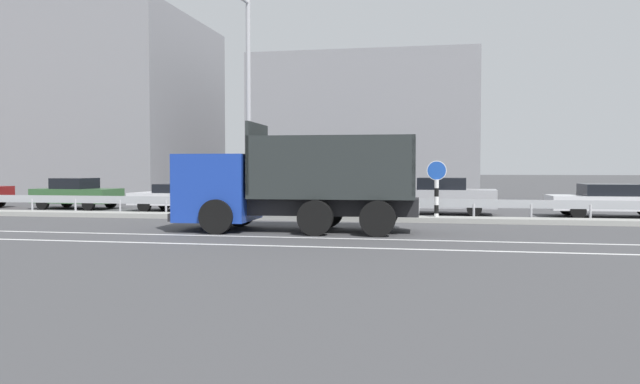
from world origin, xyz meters
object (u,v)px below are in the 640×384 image
object	(u,v)px
street_lamp_1	(246,96)
parked_car_6	(612,200)
median_road_sign	(437,190)
dump_truck	(268,191)
parked_car_3	(183,197)
parked_car_4	(295,195)
parked_car_2	(77,193)
parked_car_5	(439,196)

from	to	relation	value
street_lamp_1	parked_car_6	xyz separation A→B (m)	(14.01, 3.64, -4.03)
median_road_sign	street_lamp_1	xyz separation A→B (m)	(-7.16, -0.17, 3.54)
dump_truck	parked_car_3	bearing A→B (deg)	36.88
parked_car_3	parked_car_4	bearing A→B (deg)	101.03
street_lamp_1	parked_car_2	world-z (taller)	street_lamp_1
parked_car_5	parked_car_6	xyz separation A→B (m)	(6.76, -0.36, -0.10)
parked_car_5	parked_car_6	size ratio (longest dim) A/B	0.98
dump_truck	median_road_sign	bearing A→B (deg)	-53.20
median_road_sign	parked_car_4	world-z (taller)	median_road_sign
parked_car_2	parked_car_3	xyz separation A→B (m)	(5.73, -0.66, -0.09)
dump_truck	parked_car_2	distance (m)	14.51
street_lamp_1	parked_car_5	xyz separation A→B (m)	(7.26, 4.01, -3.93)
parked_car_3	parked_car_5	world-z (taller)	parked_car_5
dump_truck	median_road_sign	distance (m)	6.67
parked_car_5	parked_car_3	bearing A→B (deg)	94.37
dump_truck	street_lamp_1	xyz separation A→B (m)	(-1.96, 4.00, 3.46)
parked_car_3	parked_car_5	xyz separation A→B (m)	(11.45, 0.36, 0.13)
parked_car_2	parked_car_4	xyz separation A→B (m)	(10.78, 0.06, -0.01)
parked_car_2	parked_car_5	xyz separation A→B (m)	(17.18, -0.30, 0.04)
median_road_sign	parked_car_3	world-z (taller)	median_road_sign
parked_car_4	dump_truck	bearing A→B (deg)	8.96
parked_car_3	dump_truck	bearing A→B (deg)	41.75
median_road_sign	parked_car_6	size ratio (longest dim) A/B	0.45
parked_car_4	parked_car_5	world-z (taller)	parked_car_5
street_lamp_1	dump_truck	bearing A→B (deg)	-63.86
street_lamp_1	parked_car_6	distance (m)	15.03
parked_car_2	parked_car_4	size ratio (longest dim) A/B	0.93
parked_car_2	parked_car_3	bearing A→B (deg)	86.58
parked_car_4	median_road_sign	bearing A→B (deg)	57.77
street_lamp_1	parked_car_5	distance (m)	9.17
dump_truck	parked_car_5	distance (m)	9.61
dump_truck	parked_car_4	world-z (taller)	dump_truck
parked_car_5	median_road_sign	bearing A→B (deg)	-178.89
parked_car_3	parked_car_6	world-z (taller)	parked_car_6
parked_car_3	parked_car_4	size ratio (longest dim) A/B	1.07
median_road_sign	parked_car_3	bearing A→B (deg)	163.00
parked_car_2	parked_car_3	distance (m)	5.77
parked_car_4	parked_car_6	bearing A→B (deg)	88.24
street_lamp_1	median_road_sign	bearing A→B (deg)	1.38
street_lamp_1	parked_car_4	bearing A→B (deg)	78.97
median_road_sign	parked_car_4	size ratio (longest dim) A/B	0.51
parked_car_3	parked_car_6	size ratio (longest dim) A/B	0.96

